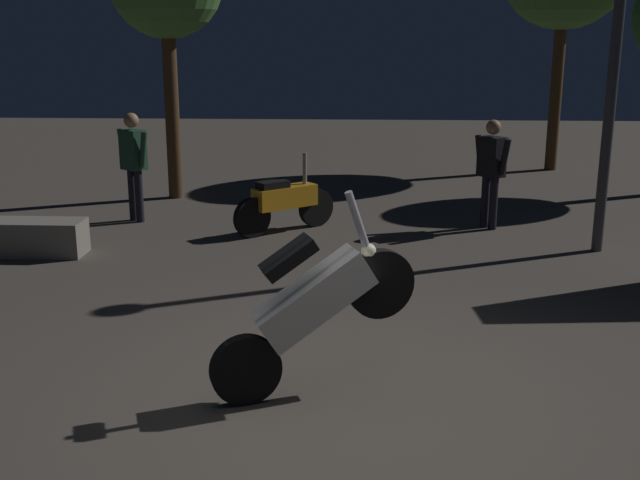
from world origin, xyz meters
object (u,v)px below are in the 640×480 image
object	(u,v)px
person_rider_beside	(133,158)
streetlamp_near	(619,9)
person_bystander_far	(491,165)
motorcycle_white_foreground	(313,305)
motorcycle_orange_parked_left	(285,202)

from	to	relation	value
person_rider_beside	streetlamp_near	bearing A→B (deg)	-65.82
person_rider_beside	person_bystander_far	distance (m)	5.27
person_rider_beside	person_bystander_far	xyz separation A→B (m)	(5.26, -0.19, -0.03)
person_rider_beside	streetlamp_near	xyz separation A→B (m)	(6.50, -1.34, 2.08)
person_bystander_far	person_rider_beside	bearing A→B (deg)	-40.36
motorcycle_white_foreground	person_bystander_far	xyz separation A→B (m)	(2.25, 5.52, 0.19)
streetlamp_near	motorcycle_orange_parked_left	bearing A→B (deg)	169.15
motorcycle_orange_parked_left	person_rider_beside	world-z (taller)	person_rider_beside
motorcycle_orange_parked_left	streetlamp_near	distance (m)	5.01
motorcycle_orange_parked_left	person_rider_beside	xyz separation A→B (m)	(-2.31, 0.53, 0.53)
motorcycle_white_foreground	person_rider_beside	world-z (taller)	person_rider_beside
person_rider_beside	streetlamp_near	distance (m)	6.96
motorcycle_orange_parked_left	person_bystander_far	size ratio (longest dim) A/B	0.85
motorcycle_white_foreground	streetlamp_near	bearing A→B (deg)	30.31
person_rider_beside	streetlamp_near	world-z (taller)	streetlamp_near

